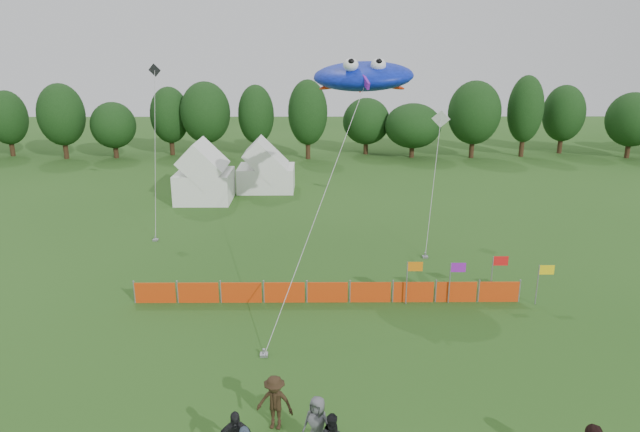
{
  "coord_description": "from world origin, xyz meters",
  "views": [
    {
      "loc": [
        -0.15,
        -15.04,
        11.58
      ],
      "look_at": [
        0.0,
        6.0,
        5.2
      ],
      "focal_mm": 32.0,
      "sensor_mm": 36.0,
      "label": 1
    }
  ],
  "objects_px": {
    "barrier_fence": "(327,292)",
    "tent_left": "(204,177)",
    "tent_right": "(266,170)",
    "spectator_c": "(275,403)",
    "spectator_e": "(317,425)",
    "stingray_kite": "(362,76)"
  },
  "relations": [
    {
      "from": "tent_left",
      "to": "spectator_c",
      "type": "height_order",
      "value": "tent_left"
    },
    {
      "from": "spectator_c",
      "to": "stingray_kite",
      "type": "relative_size",
      "value": 0.1
    },
    {
      "from": "tent_right",
      "to": "barrier_fence",
      "type": "distance_m",
      "value": 21.88
    },
    {
      "from": "barrier_fence",
      "to": "tent_left",
      "type": "bearing_deg",
      "value": 116.47
    },
    {
      "from": "tent_right",
      "to": "spectator_c",
      "type": "height_order",
      "value": "tent_right"
    },
    {
      "from": "barrier_fence",
      "to": "stingray_kite",
      "type": "xyz_separation_m",
      "value": [
        1.95,
        6.62,
        9.43
      ]
    },
    {
      "from": "stingray_kite",
      "to": "barrier_fence",
      "type": "bearing_deg",
      "value": -106.44
    },
    {
      "from": "spectator_c",
      "to": "stingray_kite",
      "type": "height_order",
      "value": "stingray_kite"
    },
    {
      "from": "barrier_fence",
      "to": "spectator_c",
      "type": "relative_size",
      "value": 9.87
    },
    {
      "from": "tent_left",
      "to": "spectator_e",
      "type": "relative_size",
      "value": 2.33
    },
    {
      "from": "stingray_kite",
      "to": "spectator_e",
      "type": "bearing_deg",
      "value": -98.31
    },
    {
      "from": "tent_left",
      "to": "spectator_e",
      "type": "height_order",
      "value": "tent_left"
    },
    {
      "from": "barrier_fence",
      "to": "spectator_c",
      "type": "bearing_deg",
      "value": -101.28
    },
    {
      "from": "barrier_fence",
      "to": "stingray_kite",
      "type": "relative_size",
      "value": 0.97
    },
    {
      "from": "spectator_e",
      "to": "spectator_c",
      "type": "bearing_deg",
      "value": 168.61
    },
    {
      "from": "tent_left",
      "to": "barrier_fence",
      "type": "height_order",
      "value": "tent_left"
    },
    {
      "from": "spectator_c",
      "to": "barrier_fence",
      "type": "bearing_deg",
      "value": 91.9
    },
    {
      "from": "tent_right",
      "to": "spectator_c",
      "type": "relative_size",
      "value": 2.54
    },
    {
      "from": "stingray_kite",
      "to": "spectator_c",
      "type": "bearing_deg",
      "value": -103.48
    },
    {
      "from": "barrier_fence",
      "to": "spectator_e",
      "type": "xyz_separation_m",
      "value": [
        -0.49,
        -10.13,
        0.4
      ]
    },
    {
      "from": "tent_left",
      "to": "stingray_kite",
      "type": "relative_size",
      "value": 0.23
    },
    {
      "from": "barrier_fence",
      "to": "spectator_c",
      "type": "xyz_separation_m",
      "value": [
        -1.81,
        -9.06,
        0.41
      ]
    }
  ]
}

